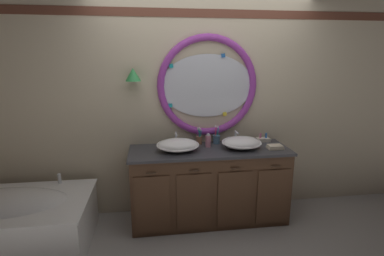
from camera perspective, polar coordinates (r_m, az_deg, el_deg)
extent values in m
plane|color=gray|center=(3.43, 3.53, -19.18)|extent=(14.00, 14.00, 0.00)
cube|color=beige|center=(3.51, 1.93, 4.47)|extent=(6.40, 0.08, 2.60)
cube|color=brown|center=(3.45, 2.21, 21.31)|extent=(6.27, 0.01, 0.09)
ellipsoid|color=silver|center=(3.44, 3.03, 8.12)|extent=(1.08, 0.02, 0.72)
torus|color=purple|center=(3.43, 3.05, 8.11)|extent=(1.17, 0.08, 1.17)
cube|color=silver|center=(3.57, 11.70, 7.66)|extent=(0.05, 0.01, 0.05)
cube|color=#2866B7|center=(3.44, 6.06, 13.77)|extent=(0.05, 0.01, 0.05)
cube|color=teal|center=(3.35, -4.06, 11.90)|extent=(0.05, 0.01, 0.05)
cube|color=teal|center=(3.40, -4.21, 4.35)|extent=(0.05, 0.01, 0.05)
cube|color=yellow|center=(3.52, 6.36, 2.70)|extent=(0.05, 0.01, 0.05)
cylinder|color=#4C3823|center=(3.34, -11.31, 10.49)|extent=(0.02, 0.09, 0.02)
cone|color=green|center=(3.29, -11.34, 10.10)|extent=(0.17, 0.17, 0.14)
cube|color=brown|center=(3.47, 3.30, -11.03)|extent=(1.75, 0.57, 0.83)
cube|color=#38383D|center=(3.31, 3.41, -4.29)|extent=(1.78, 0.61, 0.03)
cube|color=#38383D|center=(3.59, 2.52, -4.08)|extent=(1.75, 0.02, 0.11)
cube|color=brown|center=(3.16, -7.71, -14.56)|extent=(0.37, 0.02, 0.63)
cylinder|color=#422D1E|center=(3.00, -7.93, -8.68)|extent=(0.10, 0.01, 0.01)
cube|color=brown|center=(3.19, 0.40, -14.17)|extent=(0.37, 0.02, 0.63)
cylinder|color=#422D1E|center=(3.03, 0.44, -8.32)|extent=(0.10, 0.01, 0.01)
cube|color=brown|center=(3.28, 8.19, -13.53)|extent=(0.37, 0.02, 0.63)
cylinder|color=#422D1E|center=(3.12, 8.47, -7.81)|extent=(0.10, 0.01, 0.01)
cube|color=brown|center=(3.42, 15.42, -12.72)|extent=(0.37, 0.02, 0.63)
cylinder|color=#422D1E|center=(3.26, 15.90, -7.20)|extent=(0.10, 0.01, 0.01)
cube|color=white|center=(3.58, -32.89, -15.60)|extent=(1.67, 0.92, 0.49)
cylinder|color=silver|center=(3.63, -24.27, -8.91)|extent=(0.04, 0.04, 0.11)
ellipsoid|color=white|center=(3.21, -2.76, -3.31)|extent=(0.45, 0.33, 0.14)
torus|color=white|center=(3.21, -2.76, -3.25)|extent=(0.47, 0.47, 0.02)
cylinder|color=silver|center=(3.21, -2.76, -3.25)|extent=(0.03, 0.03, 0.01)
ellipsoid|color=white|center=(3.35, 9.56, -2.82)|extent=(0.43, 0.34, 0.13)
torus|color=white|center=(3.35, 9.56, -2.76)|extent=(0.45, 0.45, 0.02)
cylinder|color=silver|center=(3.35, 9.56, -2.76)|extent=(0.03, 0.03, 0.01)
cylinder|color=silver|center=(3.46, -3.12, -3.08)|extent=(0.05, 0.05, 0.02)
cylinder|color=silver|center=(3.43, -3.14, -1.92)|extent=(0.02, 0.02, 0.12)
sphere|color=silver|center=(3.42, -3.15, -0.91)|extent=(0.03, 0.03, 0.03)
cylinder|color=silver|center=(3.36, -3.07, -1.17)|extent=(0.02, 0.12, 0.02)
cylinder|color=silver|center=(3.44, -4.69, -2.81)|extent=(0.04, 0.04, 0.06)
cylinder|color=silver|center=(3.46, -1.57, -2.70)|extent=(0.04, 0.04, 0.06)
cube|color=silver|center=(3.43, -4.70, -2.27)|extent=(0.05, 0.01, 0.01)
cube|color=silver|center=(3.45, -1.58, -2.16)|extent=(0.05, 0.01, 0.01)
cylinder|color=silver|center=(3.58, 8.37, -2.58)|extent=(0.05, 0.05, 0.02)
cylinder|color=silver|center=(3.57, 8.41, -1.55)|extent=(0.02, 0.02, 0.11)
sphere|color=silver|center=(3.55, 8.44, -0.66)|extent=(0.03, 0.03, 0.03)
cylinder|color=silver|center=(3.50, 8.69, -0.89)|extent=(0.02, 0.11, 0.02)
cylinder|color=silver|center=(3.56, 7.21, -2.33)|extent=(0.04, 0.04, 0.06)
cylinder|color=silver|center=(3.60, 9.55, -2.22)|extent=(0.04, 0.04, 0.06)
cube|color=silver|center=(3.55, 7.23, -1.80)|extent=(0.05, 0.01, 0.01)
cube|color=silver|center=(3.59, 9.57, -1.70)|extent=(0.05, 0.01, 0.01)
cylinder|color=#996647|center=(3.47, 1.38, -2.38)|extent=(0.07, 0.07, 0.09)
torus|color=#996647|center=(3.46, 1.39, -1.66)|extent=(0.08, 0.08, 0.01)
cylinder|color=#19ADB2|center=(3.46, 1.61, -1.71)|extent=(0.03, 0.02, 0.15)
cube|color=white|center=(3.44, 1.61, -0.32)|extent=(0.02, 0.02, 0.02)
cylinder|color=#19ADB2|center=(3.47, 1.39, -1.62)|extent=(0.02, 0.02, 0.16)
cube|color=white|center=(3.45, 1.39, -0.20)|extent=(0.02, 0.02, 0.02)
cylinder|color=purple|center=(3.46, 1.15, -1.63)|extent=(0.03, 0.02, 0.16)
cube|color=white|center=(3.43, 1.15, -0.16)|extent=(0.02, 0.02, 0.02)
cylinder|color=#19ADB2|center=(3.44, 1.46, -1.61)|extent=(0.03, 0.02, 0.17)
cube|color=white|center=(3.42, 1.47, -0.06)|extent=(0.02, 0.02, 0.02)
cylinder|color=slate|center=(3.50, 4.74, -2.22)|extent=(0.08, 0.08, 0.10)
torus|color=slate|center=(3.49, 4.75, -1.46)|extent=(0.09, 0.09, 0.01)
cylinder|color=#19ADB2|center=(3.49, 4.94, -1.35)|extent=(0.03, 0.01, 0.18)
cube|color=white|center=(3.47, 4.98, 0.26)|extent=(0.02, 0.02, 0.02)
cylinder|color=#E0383D|center=(3.48, 4.54, -1.34)|extent=(0.03, 0.04, 0.18)
cube|color=white|center=(3.46, 4.57, 0.32)|extent=(0.02, 0.03, 0.03)
cylinder|color=pink|center=(3.35, 3.13, -2.58)|extent=(0.06, 0.06, 0.13)
cylinder|color=silver|center=(3.33, 3.15, -1.32)|extent=(0.04, 0.04, 0.02)
cylinder|color=silver|center=(3.31, 3.21, -1.17)|extent=(0.01, 0.04, 0.01)
cube|color=beige|center=(3.43, 15.74, -3.70)|extent=(0.17, 0.13, 0.02)
cube|color=beige|center=(3.42, 15.77, -3.36)|extent=(0.16, 0.12, 0.02)
cube|color=beige|center=(3.68, 13.58, -2.21)|extent=(0.16, 0.10, 0.04)
cylinder|color=pink|center=(3.66, 13.10, -1.48)|extent=(0.02, 0.02, 0.06)
cylinder|color=blue|center=(3.68, 14.14, -1.42)|extent=(0.02, 0.02, 0.06)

